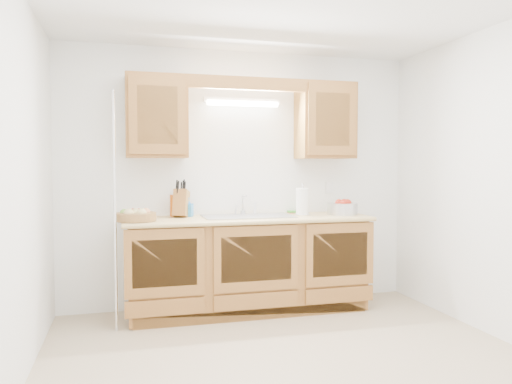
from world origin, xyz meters
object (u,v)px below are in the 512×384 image
object	(u,v)px
fruit_basket	(136,216)
apple_bowl	(342,208)
paper_towel	(302,202)
knife_block	(181,203)

from	to	relation	value
fruit_basket	apple_bowl	distance (m)	1.97
paper_towel	apple_bowl	distance (m)	0.41
fruit_basket	knife_block	xyz separation A→B (m)	(0.42, 0.25, 0.08)
fruit_basket	paper_towel	size ratio (longest dim) A/B	1.23
knife_block	apple_bowl	distance (m)	1.57
fruit_basket	knife_block	size ratio (longest dim) A/B	1.05
fruit_basket	apple_bowl	bearing A→B (deg)	2.02
paper_towel	apple_bowl	size ratio (longest dim) A/B	0.86
knife_block	apple_bowl	bearing A→B (deg)	13.70
fruit_basket	paper_towel	world-z (taller)	paper_towel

